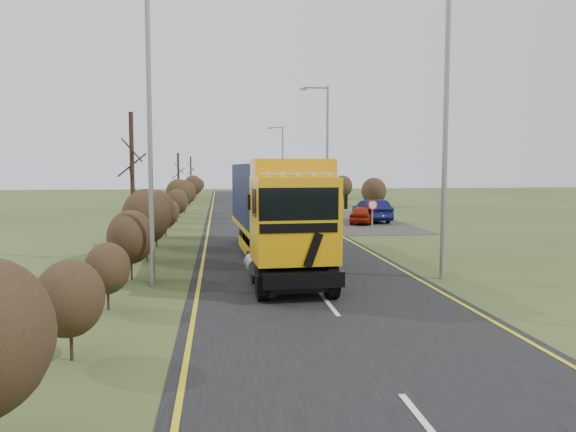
# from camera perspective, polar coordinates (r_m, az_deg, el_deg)

# --- Properties ---
(ground) EXTENTS (160.00, 160.00, 0.00)m
(ground) POSITION_cam_1_polar(r_m,az_deg,el_deg) (19.95, 1.83, -6.12)
(ground) COLOR #34411C
(ground) RESTS_ON ground
(road) EXTENTS (8.00, 120.00, 0.02)m
(road) POSITION_cam_1_polar(r_m,az_deg,el_deg) (29.74, -1.14, -2.41)
(road) COLOR black
(road) RESTS_ON ground
(layby) EXTENTS (6.00, 18.00, 0.02)m
(layby) POSITION_cam_1_polar(r_m,az_deg,el_deg) (40.66, 6.55, -0.44)
(layby) COLOR #292624
(layby) RESTS_ON ground
(lane_markings) EXTENTS (7.52, 116.00, 0.01)m
(lane_markings) POSITION_cam_1_polar(r_m,az_deg,el_deg) (29.44, -1.08, -2.45)
(lane_markings) COLOR gold
(lane_markings) RESTS_ON road
(hedgerow) EXTENTS (2.24, 102.04, 6.05)m
(hedgerow) POSITION_cam_1_polar(r_m,az_deg,el_deg) (27.49, -13.22, 0.22)
(hedgerow) COLOR black
(hedgerow) RESTS_ON ground
(lorry) EXTENTS (3.10, 14.77, 4.08)m
(lorry) POSITION_cam_1_polar(r_m,az_deg,el_deg) (22.68, -1.39, 1.14)
(lorry) COLOR black
(lorry) RESTS_ON ground
(car_red_hatchback) EXTENTS (2.76, 3.86, 1.22)m
(car_red_hatchback) POSITION_cam_1_polar(r_m,az_deg,el_deg) (38.36, 7.62, 0.12)
(car_red_hatchback) COLOR maroon
(car_red_hatchback) RESTS_ON ground
(car_blue_sedan) EXTENTS (1.82, 4.72, 1.53)m
(car_blue_sedan) POSITION_cam_1_polar(r_m,az_deg,el_deg) (39.91, 8.50, 0.52)
(car_blue_sedan) COLOR #0A0E3A
(car_blue_sedan) RESTS_ON ground
(streetlight_near) EXTENTS (2.08, 0.20, 9.80)m
(streetlight_near) POSITION_cam_1_polar(r_m,az_deg,el_deg) (19.85, 15.37, 9.37)
(streetlight_near) COLOR gray
(streetlight_near) RESTS_ON ground
(streetlight_mid) EXTENTS (2.02, 0.19, 9.52)m
(streetlight_mid) POSITION_cam_1_polar(r_m,az_deg,el_deg) (39.91, 3.84, 7.02)
(streetlight_mid) COLOR gray
(streetlight_mid) RESTS_ON ground
(streetlight_far) EXTENTS (1.85, 0.18, 8.68)m
(streetlight_far) POSITION_cam_1_polar(r_m,az_deg,el_deg) (67.48, -0.63, 5.78)
(streetlight_far) COLOR gray
(streetlight_far) RESTS_ON ground
(left_pole) EXTENTS (0.16, 0.16, 11.14)m
(left_pole) POSITION_cam_1_polar(r_m,az_deg,el_deg) (18.72, -13.90, 10.13)
(left_pole) COLOR gray
(left_pole) RESTS_ON ground
(speed_sign) EXTENTS (0.57, 0.10, 2.07)m
(speed_sign) POSITION_cam_1_polar(r_m,az_deg,el_deg) (30.96, 8.58, 0.46)
(speed_sign) COLOR gray
(speed_sign) RESTS_ON ground
(warning_board) EXTENTS (0.65, 0.11, 1.71)m
(warning_board) POSITION_cam_1_polar(r_m,az_deg,el_deg) (46.28, 3.29, 1.49)
(warning_board) COLOR gray
(warning_board) RESTS_ON ground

